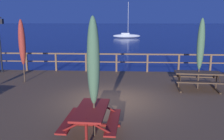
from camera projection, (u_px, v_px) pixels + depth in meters
ground_plane at (111, 121)px, 9.49m from camera, size 600.00×600.00×0.00m
wooden_deck at (111, 111)px, 9.40m from camera, size 14.71×10.76×0.87m
railing_waterside_far at (116, 59)px, 14.28m from camera, size 14.51×0.10×1.09m
picnic_table_mid_centre at (91, 117)px, 6.28m from camera, size 1.47×1.75×0.78m
picnic_table_mid_left at (198, 77)px, 10.69m from camera, size 2.04×1.52×0.78m
patio_umbrella_tall_mid_right at (93, 62)px, 6.06m from camera, size 0.32×0.32×3.09m
patio_umbrella_tall_back_right at (201, 44)px, 10.48m from camera, size 0.32×0.32×3.09m
patio_umbrella_short_mid at (22, 43)px, 11.65m from camera, size 0.32×0.32×3.04m
lamp_post_hooked at (0, 36)px, 13.72m from camera, size 0.54×0.53×3.20m
sailboat_distant at (127, 36)px, 53.81m from camera, size 6.08×1.98×7.72m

